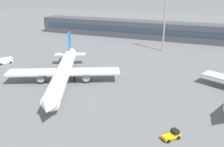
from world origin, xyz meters
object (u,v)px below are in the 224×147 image
object	(u,v)px
baggage_tug_yellow	(172,135)
floodlight_tower_west	(165,19)
service_van_white	(5,61)

from	to	relation	value
baggage_tug_yellow	floodlight_tower_west	xyz separation A→B (m)	(-14.23, 64.25, 13.11)
floodlight_tower_west	baggage_tug_yellow	bearing A→B (deg)	-77.51
baggage_tug_yellow	floodlight_tower_west	bearing A→B (deg)	102.49
baggage_tug_yellow	floodlight_tower_west	world-z (taller)	floodlight_tower_west
service_van_white	floodlight_tower_west	size ratio (longest dim) A/B	0.23
service_van_white	floodlight_tower_west	bearing A→B (deg)	38.63
baggage_tug_yellow	service_van_white	size ratio (longest dim) A/B	0.67
service_van_white	floodlight_tower_west	distance (m)	65.87
floodlight_tower_west	service_van_white	bearing A→B (deg)	-141.37
baggage_tug_yellow	floodlight_tower_west	size ratio (longest dim) A/B	0.16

